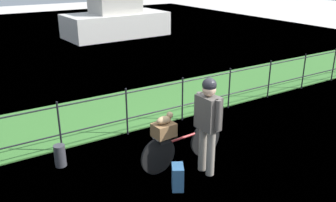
{
  "coord_description": "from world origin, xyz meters",
  "views": [
    {
      "loc": [
        -3.66,
        -4.17,
        3.33
      ],
      "look_at": [
        -0.2,
        1.25,
        0.9
      ],
      "focal_mm": 38.7,
      "sensor_mm": 36.0,
      "label": 1
    }
  ],
  "objects": [
    {
      "name": "ground_plane",
      "position": [
        0.0,
        0.0,
        0.0
      ],
      "size": [
        60.0,
        60.0,
        0.0
      ],
      "primitive_type": "plane",
      "color": "beige"
    },
    {
      "name": "grass_strip",
      "position": [
        0.0,
        3.32,
        0.01
      ],
      "size": [
        27.0,
        2.4,
        0.03
      ],
      "primitive_type": "cube",
      "color": "#38702D",
      "rests_on": "ground"
    },
    {
      "name": "harbor_water",
      "position": [
        0.0,
        9.51,
        0.0
      ],
      "size": [
        30.0,
        30.0,
        0.0
      ],
      "primitive_type": "plane",
      "color": "slate",
      "rests_on": "ground"
    },
    {
      "name": "iron_fence",
      "position": [
        0.0,
        2.05,
        0.58
      ],
      "size": [
        18.04,
        0.04,
        1.01
      ],
      "color": "black",
      "rests_on": "ground"
    },
    {
      "name": "bicycle_main",
      "position": [
        -0.42,
        0.45,
        0.35
      ],
      "size": [
        1.71,
        0.19,
        0.66
      ],
      "color": "black",
      "rests_on": "ground"
    },
    {
      "name": "wooden_crate",
      "position": [
        -0.81,
        0.43,
        0.78
      ],
      "size": [
        0.37,
        0.3,
        0.23
      ],
      "primitive_type": "cube",
      "rotation": [
        0.0,
        0.0,
        0.06
      ],
      "color": "brown",
      "rests_on": "bicycle_main"
    },
    {
      "name": "terrier_dog",
      "position": [
        -0.78,
        0.43,
        0.97
      ],
      "size": [
        0.32,
        0.16,
        0.18
      ],
      "color": "tan",
      "rests_on": "wooden_crate"
    },
    {
      "name": "cyclist_person",
      "position": [
        -0.22,
        0.02,
        1.0
      ],
      "size": [
        0.29,
        0.54,
        1.68
      ],
      "color": "gray",
      "rests_on": "ground"
    },
    {
      "name": "backpack_on_paving",
      "position": [
        -0.9,
        -0.12,
        0.2
      ],
      "size": [
        0.3,
        0.33,
        0.4
      ],
      "primitive_type": "cube",
      "rotation": [
        0.0,
        0.0,
        4.19
      ],
      "color": "#28517A",
      "rests_on": "ground"
    },
    {
      "name": "mooring_bollard",
      "position": [
        -2.25,
        1.55,
        0.2
      ],
      "size": [
        0.2,
        0.2,
        0.4
      ],
      "primitive_type": "cylinder",
      "color": "#38383D",
      "rests_on": "ground"
    },
    {
      "name": "moored_boat_near",
      "position": [
        3.84,
        12.31,
        0.87
      ],
      "size": [
        5.0,
        2.62,
        3.98
      ],
      "color": "silver",
      "rests_on": "ground"
    }
  ]
}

